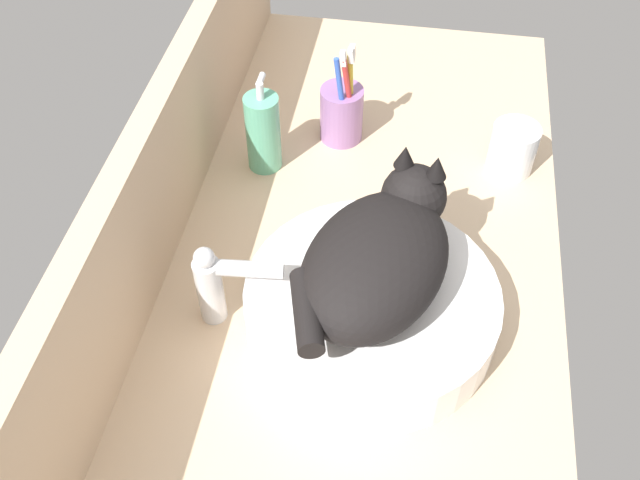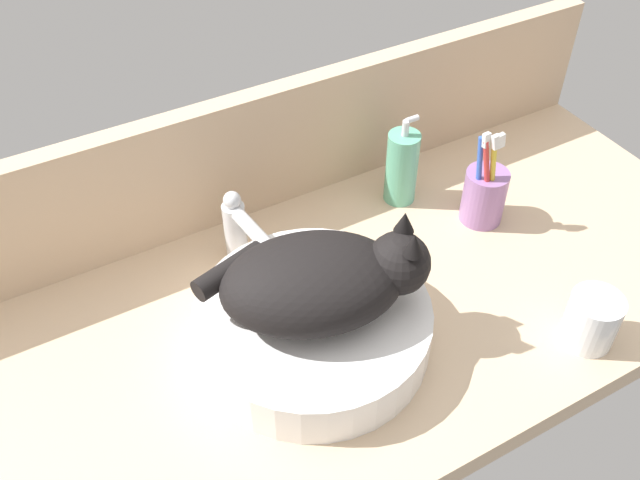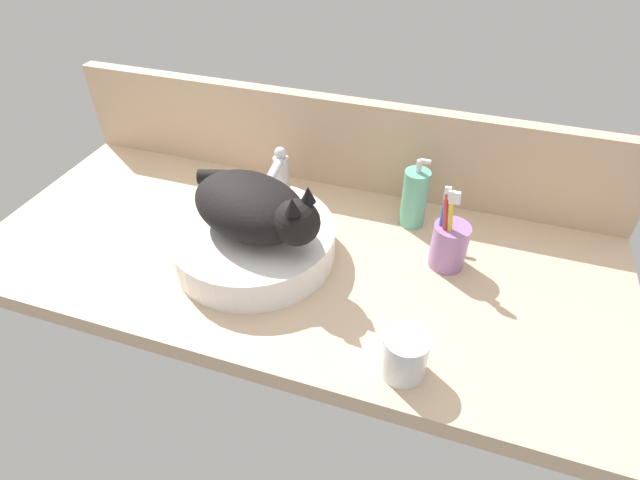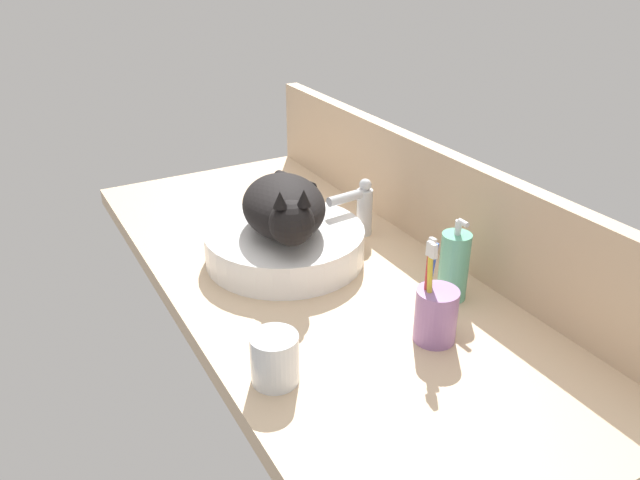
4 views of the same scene
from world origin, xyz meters
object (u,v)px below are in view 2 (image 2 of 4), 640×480
faucet (238,228)px  sink_basin (313,326)px  water_glass (591,322)px  soap_dispenser (402,167)px  toothbrush_cup (484,195)px  cat (322,280)px

faucet → sink_basin: bearing=-84.3°
sink_basin → water_glass: bearing=-28.4°
soap_dispenser → toothbrush_cup: toothbrush_cup is taller
soap_dispenser → faucet: bearing=-178.5°
water_glass → toothbrush_cup: bearing=83.3°
cat → water_glass: size_ratio=3.63×
faucet → toothbrush_cup: toothbrush_cup is taller
soap_dispenser → toothbrush_cup: (9.12, -11.50, -1.57)cm
sink_basin → faucet: (-2.04, 20.25, 3.78)cm
soap_dispenser → water_glass: 40.62cm
soap_dispenser → cat: bearing=-142.5°
faucet → toothbrush_cup: 41.87cm
water_glass → soap_dispenser: bearing=98.2°
water_glass → faucet: bearing=133.4°
faucet → soap_dispenser: 31.34cm
soap_dispenser → water_glass: bearing=-81.8°
sink_basin → soap_dispenser: (29.29, 21.09, 3.35)cm
faucet → toothbrush_cup: bearing=-14.8°
soap_dispenser → water_glass: size_ratio=2.02×
toothbrush_cup → water_glass: 28.81cm
cat → sink_basin: bearing=164.7°
soap_dispenser → water_glass: (5.78, -40.08, -3.21)cm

